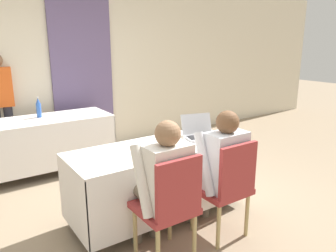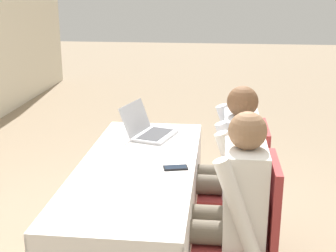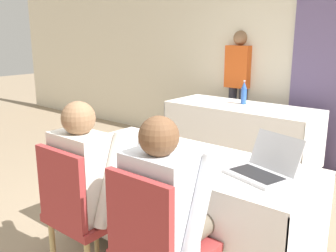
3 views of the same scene
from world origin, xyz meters
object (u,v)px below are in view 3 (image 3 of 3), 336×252
at_px(chair_near_left, 80,209).
at_px(chair_near_right, 156,245).
at_px(water_bottle, 244,93).
at_px(person_checkered_shirt, 92,180).
at_px(laptop, 263,168).
at_px(cell_phone, 158,164).
at_px(person_white_shirt, 169,209).
at_px(person_red_shirt, 239,83).

xyz_separation_m(chair_near_left, chair_near_right, (0.61, 0.00, 0.00)).
relative_size(water_bottle, chair_near_left, 0.30).
xyz_separation_m(chair_near_right, person_checkered_shirt, (-0.61, 0.10, 0.16)).
distance_m(laptop, cell_phone, 0.64).
distance_m(cell_phone, chair_near_left, 0.55).
bearing_deg(person_checkered_shirt, cell_phone, -130.14).
distance_m(water_bottle, chair_near_left, 2.67).
distance_m(chair_near_left, person_white_shirt, 0.64).
xyz_separation_m(water_bottle, person_checkered_shirt, (0.32, -2.52, -0.20)).
height_order(person_white_shirt, person_red_shirt, person_red_shirt).
relative_size(laptop, person_red_shirt, 0.26).
distance_m(laptop, chair_near_left, 1.12).
bearing_deg(person_red_shirt, chair_near_left, -74.60).
relative_size(chair_near_left, person_red_shirt, 0.58).
bearing_deg(laptop, person_white_shirt, -96.99).
relative_size(water_bottle, chair_near_right, 0.30).
bearing_deg(person_red_shirt, laptop, -55.15).
bearing_deg(water_bottle, person_red_shirt, 124.18).
xyz_separation_m(person_checkered_shirt, person_white_shirt, (0.61, 0.00, 0.00)).
bearing_deg(laptop, chair_near_left, -125.63).
distance_m(laptop, person_white_shirt, 0.63).
distance_m(person_checkered_shirt, person_white_shirt, 0.61).
distance_m(chair_near_left, person_checkered_shirt, 0.19).
bearing_deg(chair_near_right, person_red_shirt, -67.61).
height_order(water_bottle, person_checkered_shirt, person_checkered_shirt).
bearing_deg(water_bottle, person_white_shirt, -69.69).
bearing_deg(person_checkered_shirt, person_white_shirt, -180.00).
distance_m(chair_near_right, person_white_shirt, 0.19).
relative_size(chair_near_right, person_white_shirt, 0.78).
xyz_separation_m(laptop, chair_near_left, (-0.86, -0.67, -0.28)).
xyz_separation_m(cell_phone, chair_near_right, (0.35, -0.42, -0.24)).
bearing_deg(person_white_shirt, person_checkered_shirt, 0.00).
xyz_separation_m(laptop, person_checkered_shirt, (-0.86, -0.56, -0.12)).
distance_m(cell_phone, chair_near_right, 0.60).
bearing_deg(water_bottle, cell_phone, -75.16).
height_order(cell_phone, person_red_shirt, person_red_shirt).
bearing_deg(person_white_shirt, cell_phone, -42.19).
bearing_deg(chair_near_left, chair_near_right, -180.00).
height_order(cell_phone, person_white_shirt, person_white_shirt).
bearing_deg(person_red_shirt, chair_near_right, -64.54).
bearing_deg(person_checkered_shirt, laptop, -146.77).
bearing_deg(laptop, water_bottle, 137.62).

